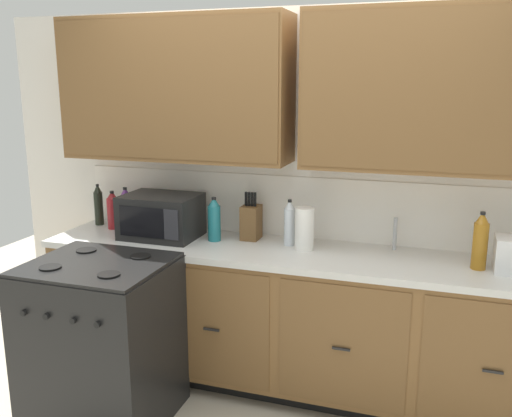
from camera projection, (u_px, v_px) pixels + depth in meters
name	position (u px, v px, depth m)	size (l,w,h in m)	color
ground_plane	(274.00, 413.00, 3.27)	(8.00, 8.00, 0.00)	#B2A893
wall_unit	(300.00, 131.00, 3.36)	(4.28, 0.40, 2.35)	white
counter_run	(289.00, 319.00, 3.44)	(3.11, 0.64, 0.92)	black
stove_range	(102.00, 341.00, 3.14)	(0.76, 0.68, 0.95)	black
microwave	(161.00, 216.00, 3.59)	(0.48, 0.37, 0.28)	black
knife_block	(251.00, 222.00, 3.55)	(0.11, 0.14, 0.31)	brown
sink_faucet	(395.00, 234.00, 3.33)	(0.02, 0.02, 0.20)	#B2B5BA
paper_towel_roll	(304.00, 229.00, 3.32)	(0.12, 0.12, 0.26)	white
bottle_dark	(99.00, 205.00, 3.90)	(0.06, 0.06, 0.29)	black
bottle_red	(113.00, 210.00, 3.80)	(0.08, 0.08, 0.26)	maroon
bottle_amber	(480.00, 241.00, 2.97)	(0.08, 0.08, 0.32)	#9E6619
bottle_clear	(290.00, 223.00, 3.41)	(0.07, 0.07, 0.29)	silver
bottle_violet	(126.00, 209.00, 3.79)	(0.08, 0.08, 0.29)	#663384
bottle_teal	(214.00, 220.00, 3.51)	(0.08, 0.08, 0.28)	#1E707A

